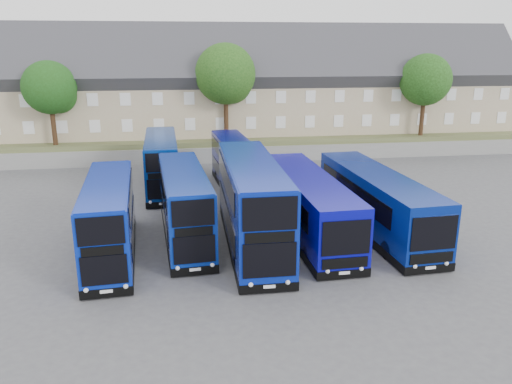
% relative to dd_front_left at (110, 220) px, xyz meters
% --- Properties ---
extents(ground, '(120.00, 120.00, 0.00)m').
position_rel_dd_front_left_xyz_m(ground, '(6.19, -2.78, -1.99)').
color(ground, '#4A4A4F').
rests_on(ground, ground).
extents(retaining_wall, '(70.00, 0.40, 1.50)m').
position_rel_dd_front_left_xyz_m(retaining_wall, '(6.19, 21.22, -1.24)').
color(retaining_wall, slate).
rests_on(retaining_wall, ground).
extents(earth_bank, '(80.00, 20.00, 2.00)m').
position_rel_dd_front_left_xyz_m(earth_bank, '(6.19, 31.22, -0.99)').
color(earth_bank, brown).
rests_on(earth_bank, ground).
extents(terrace_row, '(60.00, 10.40, 11.20)m').
position_rel_dd_front_left_xyz_m(terrace_row, '(9.19, 27.22, 4.61)').
color(terrace_row, tan).
rests_on(terrace_row, earth_bank).
extents(dd_front_left, '(3.12, 10.34, 4.05)m').
position_rel_dd_front_left_xyz_m(dd_front_left, '(0.00, 0.00, 0.00)').
color(dd_front_left, '#0824A4').
rests_on(dd_front_left, ground).
extents(dd_front_mid, '(3.19, 10.47, 4.10)m').
position_rel_dd_front_left_xyz_m(dd_front_mid, '(3.95, 1.77, 0.02)').
color(dd_front_mid, '#082696').
rests_on(dd_front_mid, ground).
extents(dd_front_right, '(2.80, 12.12, 4.81)m').
position_rel_dd_front_left_xyz_m(dd_front_right, '(7.66, 0.39, 0.38)').
color(dd_front_right, '#081F9B').
rests_on(dd_front_right, ground).
extents(dd_rear_left, '(2.76, 10.42, 4.11)m').
position_rel_dd_front_left_xyz_m(dd_rear_left, '(2.26, 12.71, 0.03)').
color(dd_rear_left, navy).
rests_on(dd_rear_left, ground).
extents(dd_rear_right, '(3.05, 10.05, 3.93)m').
position_rel_dd_front_left_xyz_m(dd_rear_right, '(7.89, 11.65, -0.06)').
color(dd_rear_right, '#060A7D').
rests_on(dd_rear_right, ground).
extents(coach_east_a, '(3.20, 13.06, 3.55)m').
position_rel_dd_front_left_xyz_m(coach_east_a, '(11.22, 1.70, -0.25)').
color(coach_east_a, '#08099F').
rests_on(coach_east_a, ground).
extents(coach_east_b, '(3.50, 13.14, 3.55)m').
position_rel_dd_front_left_xyz_m(coach_east_b, '(15.45, 1.67, -0.24)').
color(coach_east_b, navy).
rests_on(coach_east_b, ground).
extents(tree_west, '(4.80, 4.80, 7.65)m').
position_rel_dd_front_left_xyz_m(tree_west, '(-7.67, 22.32, 5.06)').
color(tree_west, '#382314').
rests_on(tree_west, earth_bank).
extents(tree_mid, '(5.76, 5.76, 9.18)m').
position_rel_dd_front_left_xyz_m(tree_mid, '(8.33, 22.82, 6.08)').
color(tree_mid, '#382314').
rests_on(tree_mid, earth_bank).
extents(tree_east, '(5.12, 5.12, 8.16)m').
position_rel_dd_front_left_xyz_m(tree_east, '(28.33, 22.32, 5.40)').
color(tree_east, '#382314').
rests_on(tree_east, earth_bank).
extents(tree_far, '(5.44, 5.44, 8.67)m').
position_rel_dd_front_left_xyz_m(tree_far, '(34.33, 29.32, 5.74)').
color(tree_far, '#382314').
rests_on(tree_far, earth_bank).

